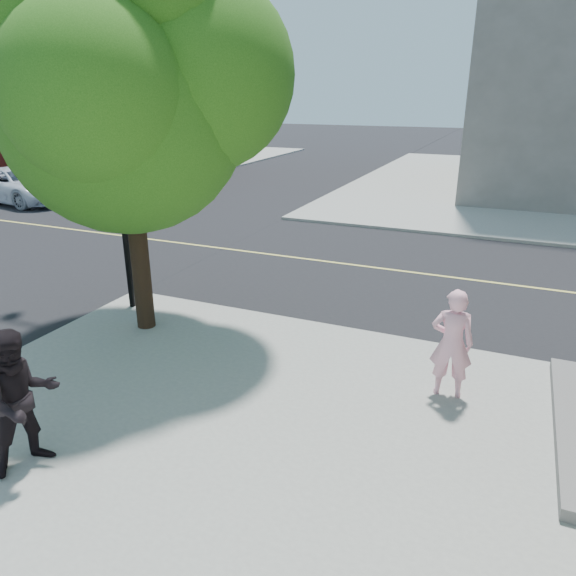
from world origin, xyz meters
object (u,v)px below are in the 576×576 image
at_px(signal_pole, 37,140).
at_px(car_a, 20,185).
at_px(street_tree, 128,79).
at_px(man_on_phone, 452,343).
at_px(pedestrian, 22,400).

height_order(signal_pole, car_a, signal_pole).
relative_size(street_tree, signal_pole, 1.68).
bearing_deg(car_a, man_on_phone, -108.61).
xyz_separation_m(man_on_phone, signal_pole, (-9.37, 1.03, 2.74)).
height_order(man_on_phone, signal_pole, signal_pole).
bearing_deg(street_tree, car_a, 146.94).
bearing_deg(street_tree, man_on_phone, -2.49).
bearing_deg(pedestrian, car_a, 72.07).
xyz_separation_m(pedestrian, car_a, (-15.38, 13.42, -0.31)).
distance_m(street_tree, signal_pole, 3.60).
height_order(pedestrian, street_tree, street_tree).
xyz_separation_m(man_on_phone, pedestrian, (-4.79, -3.98, 0.06)).
distance_m(street_tree, car_a, 17.34).
relative_size(man_on_phone, pedestrian, 0.94).
bearing_deg(pedestrian, man_on_phone, -27.14).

